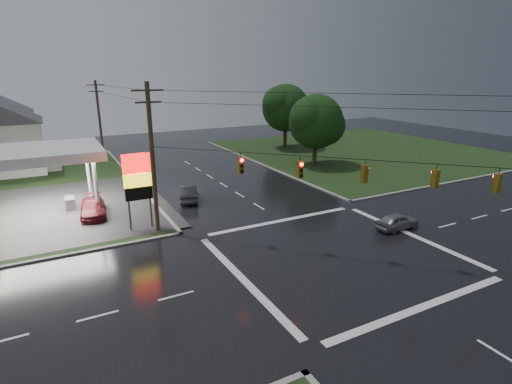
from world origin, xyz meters
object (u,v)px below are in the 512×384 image
tree_ne_far (286,108)px  car_crossing (397,221)px  tree_ne_near (317,122)px  car_pump (93,208)px  utility_pole_n (100,119)px  car_north (189,193)px  utility_pole_nw (152,157)px  pylon_sign (137,179)px

tree_ne_far → car_crossing: 34.64m
tree_ne_near → car_crossing: 22.40m
car_pump → utility_pole_n: bearing=85.9°
tree_ne_near → car_north: 20.73m
tree_ne_far → car_pump: 36.25m
utility_pole_nw → utility_pole_n: bearing=90.0°
pylon_sign → utility_pole_nw: size_ratio=0.55×
utility_pole_nw → car_north: 9.09m
utility_pole_n → tree_ne_near: 28.55m
tree_ne_far → car_crossing: size_ratio=2.70×
utility_pole_nw → tree_ne_near: size_ratio=1.22×
utility_pole_nw → tree_ne_near: bearing=27.9°
utility_pole_n → car_crossing: 40.43m
utility_pole_nw → tree_ne_near: 26.74m
pylon_sign → car_north: pylon_sign is taller
tree_ne_far → car_crossing: (-10.23, -32.62, -5.56)m
car_pump → pylon_sign: bearing=-53.0°
tree_ne_near → tree_ne_far: size_ratio=0.92×
tree_ne_far → utility_pole_n: bearing=171.5°
car_crossing → car_north: bearing=38.9°
utility_pole_nw → tree_ne_near: utility_pole_nw is taller
utility_pole_n → car_pump: utility_pole_n is taller
utility_pole_nw → utility_pole_n: size_ratio=1.05×
tree_ne_near → car_north: bearing=-161.5°
pylon_sign → car_crossing: size_ratio=1.65×
tree_ne_near → tree_ne_far: (3.01, 12.00, 0.62)m
utility_pole_n → car_crossing: utility_pole_n is taller
car_north → car_crossing: size_ratio=1.22×
tree_ne_far → car_crossing: tree_ne_far is taller
utility_pole_n → tree_ne_far: (26.65, -4.01, 0.71)m
car_crossing → car_pump: bearing=54.6°
car_north → car_pump: bearing=19.7°
utility_pole_n → pylon_sign: bearing=-92.1°
car_north → pylon_sign: bearing=60.5°
utility_pole_n → utility_pole_nw: bearing=-90.0°
pylon_sign → tree_ne_far: bearing=40.4°
car_north → car_crossing: (11.90, -14.23, -0.11)m
pylon_sign → car_pump: bearing=121.3°
car_crossing → car_pump: 24.66m
car_north → car_pump: (-8.45, -0.29, -0.02)m
pylon_sign → car_north: 8.20m
utility_pole_nw → tree_ne_far: utility_pole_nw is taller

